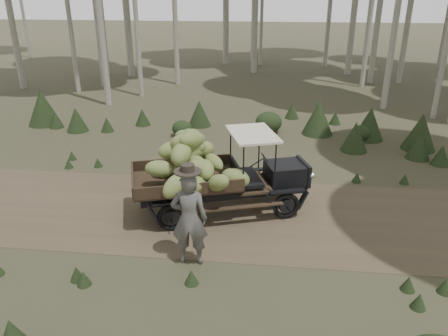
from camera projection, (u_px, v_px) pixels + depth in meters
The scene contains 5 objects.
ground at pixel (206, 213), 10.64m from camera, with size 120.00×120.00×0.00m, color #473D2B.
dirt_track at pixel (206, 213), 10.64m from camera, with size 70.00×4.00×0.01m, color brown.
banana_truck at pixel (208, 166), 10.14m from camera, with size 4.47×2.86×2.22m.
farmer at pixel (189, 218), 8.39m from camera, with size 0.74×0.55×2.12m.
undergrowth at pixel (263, 169), 11.91m from camera, with size 24.18×19.83×1.39m.
Camera 1 is at (1.52, -9.26, 5.14)m, focal length 35.00 mm.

